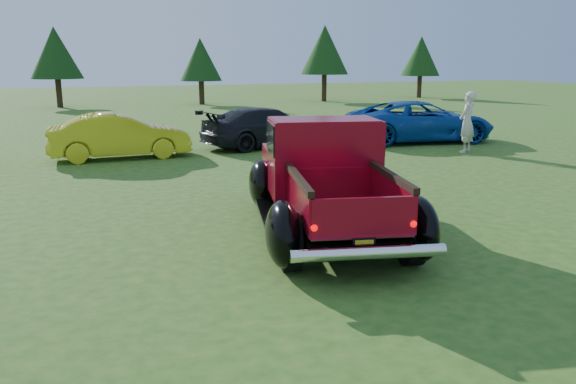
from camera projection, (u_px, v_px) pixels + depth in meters
The scene contains 10 objects.
ground at pixel (283, 247), 9.07m from camera, with size 120.00×120.00×0.00m, color #275317.
tree_mid_left at pixel (55, 53), 35.12m from camera, with size 3.20×3.20×5.00m.
tree_mid_right at pixel (201, 60), 37.63m from camera, with size 2.82×2.82×4.40m.
tree_east at pixel (325, 50), 40.34m from camera, with size 3.46×3.46×5.40m.
tree_far_east at pixel (421, 56), 44.65m from camera, with size 3.07×3.07×4.80m.
pickup_truck at pixel (323, 176), 10.00m from camera, with size 3.50×5.57×1.95m.
show_car_yellow at pixel (119, 136), 17.13m from camera, with size 1.46×4.18×1.38m, color gold.
show_car_grey at pixel (267, 127), 19.49m from camera, with size 1.90×4.67×1.36m, color black.
show_car_blue at pixel (420, 121), 20.63m from camera, with size 2.48×5.37×1.49m, color #0D4097.
spectator at pixel (467, 122), 18.17m from camera, with size 0.72×0.47×1.97m, color beige.
Camera 1 is at (-3.19, -8.01, 2.94)m, focal length 35.00 mm.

